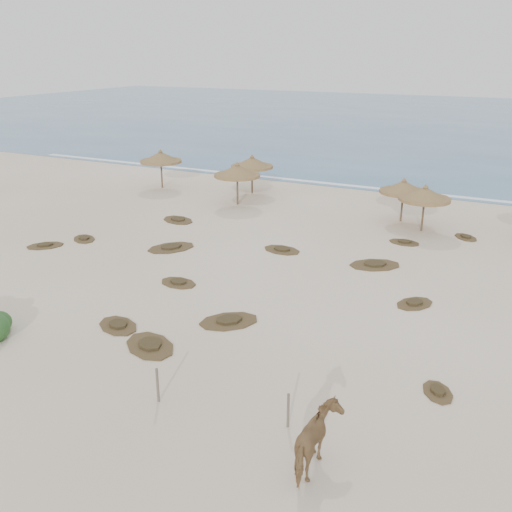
% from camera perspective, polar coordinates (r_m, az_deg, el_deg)
% --- Properties ---
extents(ground, '(160.00, 160.00, 0.00)m').
position_cam_1_polar(ground, '(23.32, -4.12, -6.63)').
color(ground, beige).
rests_on(ground, ground).
extents(ocean, '(200.00, 100.00, 0.01)m').
position_cam_1_polar(ocean, '(94.08, 20.13, 12.49)').
color(ocean, '#2C5384').
rests_on(ocean, ground).
extents(foam_line, '(70.00, 0.60, 0.01)m').
position_cam_1_polar(foam_line, '(46.36, 12.37, 6.56)').
color(foam_line, white).
rests_on(foam_line, ground).
extents(palapa_0, '(3.99, 3.99, 3.08)m').
position_cam_1_polar(palapa_0, '(45.94, -9.51, 9.67)').
color(palapa_0, '#4F3D28').
rests_on(palapa_0, ground).
extents(palapa_1, '(4.27, 4.27, 3.06)m').
position_cam_1_polar(palapa_1, '(40.21, -1.89, 8.46)').
color(palapa_1, '#4F3D28').
rests_on(palapa_1, ground).
extents(palapa_2, '(3.93, 3.93, 2.98)m').
position_cam_1_polar(palapa_2, '(43.55, -0.39, 9.28)').
color(palapa_2, '#4F3D28').
rests_on(palapa_2, ground).
extents(palapa_3, '(3.93, 3.93, 2.83)m').
position_cam_1_polar(palapa_3, '(37.34, 14.55, 6.64)').
color(palapa_3, '#4F3D28').
rests_on(palapa_3, ground).
extents(palapa_4, '(4.01, 4.01, 2.91)m').
position_cam_1_polar(palapa_4, '(35.57, 16.54, 5.90)').
color(palapa_4, '#4F3D28').
rests_on(palapa_4, ground).
extents(horse, '(1.07, 2.11, 1.73)m').
position_cam_1_polar(horse, '(15.59, 6.14, -18.01)').
color(horse, olive).
rests_on(horse, ground).
extents(fence_post_near, '(0.09, 0.09, 1.17)m').
position_cam_1_polar(fence_post_near, '(18.45, -9.81, -12.60)').
color(fence_post_near, '#665C4C').
rests_on(fence_post_near, ground).
extents(fence_post_far, '(0.10, 0.10, 1.12)m').
position_cam_1_polar(fence_post_far, '(17.17, 3.23, -15.16)').
color(fence_post_far, '#665C4C').
rests_on(fence_post_far, ground).
extents(scrub_0, '(2.34, 2.34, 0.16)m').
position_cam_1_polar(scrub_0, '(34.09, -20.34, 1.00)').
color(scrub_0, brown).
rests_on(scrub_0, ground).
extents(scrub_1, '(2.95, 3.21, 0.16)m').
position_cam_1_polar(scrub_1, '(31.99, -8.49, 0.86)').
color(scrub_1, brown).
rests_on(scrub_1, ground).
extents(scrub_2, '(2.05, 1.47, 0.16)m').
position_cam_1_polar(scrub_2, '(27.17, -7.78, -2.64)').
color(scrub_2, brown).
rests_on(scrub_2, ground).
extents(scrub_3, '(3.15, 2.88, 0.16)m').
position_cam_1_polar(scrub_3, '(29.76, 11.80, -0.85)').
color(scrub_3, brown).
rests_on(scrub_3, ground).
extents(scrub_4, '(1.97, 2.19, 0.16)m').
position_cam_1_polar(scrub_4, '(25.72, 15.57, -4.58)').
color(scrub_4, brown).
rests_on(scrub_4, ground).
extents(scrub_6, '(2.80, 2.33, 0.16)m').
position_cam_1_polar(scrub_6, '(37.14, -7.81, 3.60)').
color(scrub_6, brown).
rests_on(scrub_6, ground).
extents(scrub_7, '(1.87, 1.33, 0.16)m').
position_cam_1_polar(scrub_7, '(33.59, 14.61, 1.35)').
color(scrub_7, brown).
rests_on(scrub_7, ground).
extents(scrub_8, '(2.13, 1.98, 0.16)m').
position_cam_1_polar(scrub_8, '(34.58, -16.81, 1.67)').
color(scrub_8, brown).
rests_on(scrub_8, ground).
extents(scrub_9, '(2.88, 2.87, 0.16)m').
position_cam_1_polar(scrub_9, '(23.28, -2.73, -6.50)').
color(scrub_9, brown).
rests_on(scrub_9, ground).
extents(scrub_10, '(1.85, 1.91, 0.16)m').
position_cam_1_polar(scrub_10, '(35.57, 20.24, 1.78)').
color(scrub_10, brown).
rests_on(scrub_10, ground).
extents(scrub_11, '(2.36, 2.00, 0.16)m').
position_cam_1_polar(scrub_11, '(23.55, -13.63, -6.76)').
color(scrub_11, brown).
rests_on(scrub_11, ground).
extents(scrub_12, '(1.44, 1.65, 0.16)m').
position_cam_1_polar(scrub_12, '(19.74, 17.72, -12.81)').
color(scrub_12, brown).
rests_on(scrub_12, ground).
extents(scrub_13, '(2.35, 1.71, 0.16)m').
position_cam_1_polar(scrub_13, '(31.32, 2.60, 0.64)').
color(scrub_13, brown).
rests_on(scrub_13, ground).
extents(scrub_14, '(2.90, 2.56, 0.16)m').
position_cam_1_polar(scrub_14, '(21.82, -10.56, -8.78)').
color(scrub_14, brown).
rests_on(scrub_14, ground).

